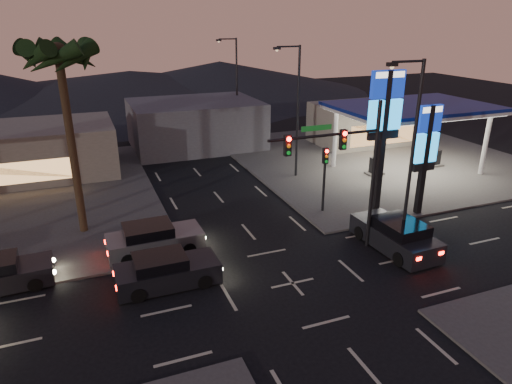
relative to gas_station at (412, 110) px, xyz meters
name	(u,v)px	position (x,y,z in m)	size (l,w,h in m)	color
ground	(293,283)	(-16.00, -12.00, -5.08)	(140.00, 140.00, 0.00)	black
corner_lot_ne	(376,158)	(0.00, 4.00, -5.02)	(24.00, 24.00, 0.12)	#47443F
gas_station	(412,110)	(0.00, 0.00, 0.00)	(12.20, 8.20, 5.47)	silver
convenience_store	(365,123)	(2.00, 9.00, -3.08)	(10.00, 6.00, 4.00)	#726B5B
pylon_sign_tall	(385,115)	(-7.50, -6.50, 1.31)	(2.20, 0.35, 9.00)	black
pylon_sign_short	(426,144)	(-5.00, -7.50, -0.42)	(1.60, 0.35, 7.00)	black
traffic_signal_mast	(346,158)	(-12.24, -10.01, 0.15)	(6.10, 0.39, 8.00)	black
pedestal_signal	(325,169)	(-10.50, -5.02, -2.16)	(0.32, 0.39, 4.30)	black
streetlight_near	(410,148)	(-9.21, -11.00, 0.64)	(2.14, 0.25, 10.00)	black
streetlight_mid	(296,105)	(-9.21, 2.00, 0.64)	(2.14, 0.25, 10.00)	black
streetlight_far	(235,82)	(-9.21, 16.00, 0.64)	(2.14, 0.25, 10.00)	black
palm_a	(60,67)	(-25.00, -2.50, 4.35)	(4.41, 4.41, 10.86)	black
building_far_west	(7,153)	(-30.00, 10.00, -3.08)	(16.00, 8.00, 4.00)	#726B5B
building_far_mid	(195,124)	(-14.00, 14.00, -2.88)	(12.00, 9.00, 4.40)	#4C4C51
hill_right	(220,76)	(-1.00, 48.00, -2.58)	(50.00, 50.00, 5.00)	black
hill_center	(131,84)	(-16.00, 48.00, -3.08)	(60.00, 60.00, 4.00)	black
car_lane_a_front	(166,271)	(-21.57, -9.96, -4.34)	(4.91, 2.11, 1.59)	black
car_lane_b_front	(154,240)	(-21.58, -6.57, -4.31)	(5.16, 2.26, 1.66)	slate
suv_station	(396,235)	(-9.32, -10.88, -4.27)	(2.47, 5.36, 1.75)	black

